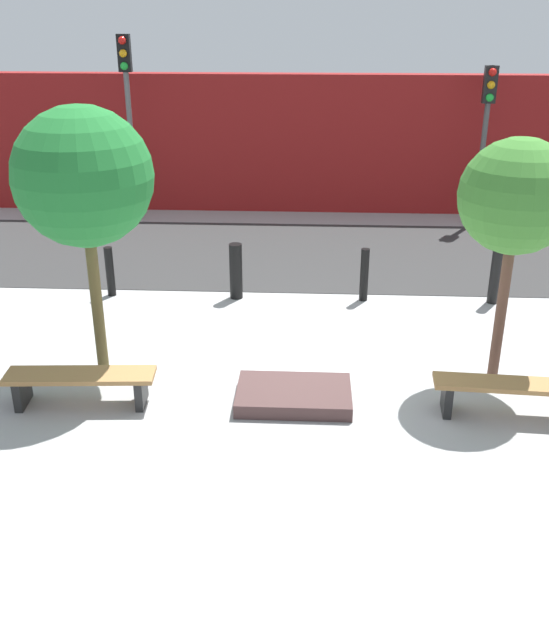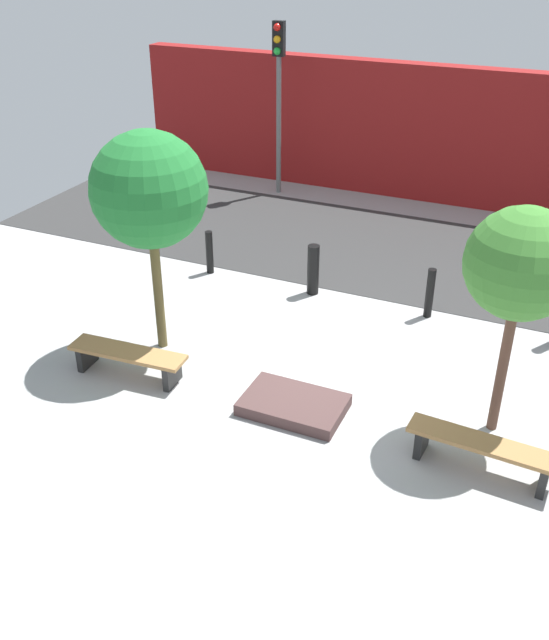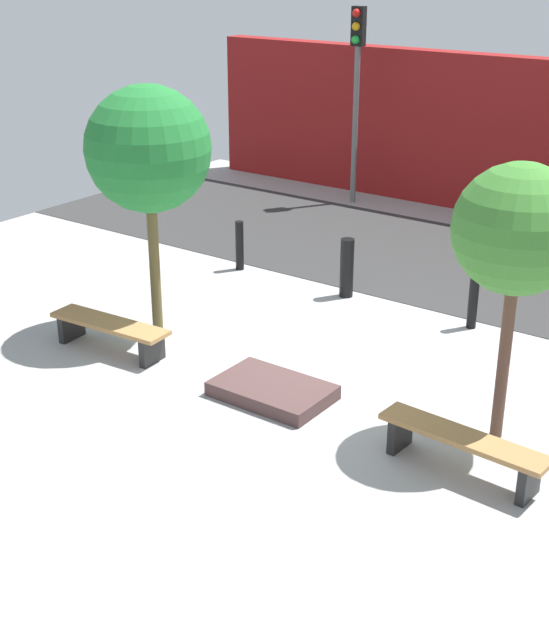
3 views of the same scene
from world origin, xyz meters
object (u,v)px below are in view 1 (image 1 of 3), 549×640
bench_left (81,382)px  bench_right (513,392)px  planter_bed (294,395)px  bollard_far_left (110,272)px  traffic_light_mid_west (486,117)px  tree_behind_right_bench (517,198)px  tree_behind_left_bench (83,178)px  bollard_center (364,275)px  traffic_light_west (128,96)px  bollard_left (236,271)px  bollard_right (495,274)px

bench_left → bench_right: 5.32m
planter_bed → bollard_far_left: 4.81m
planter_bed → traffic_light_mid_west: bearing=64.8°
tree_behind_right_bench → tree_behind_left_bench: bearing=-180.0°
bollard_center → traffic_light_west: size_ratio=0.22×
bollard_left → traffic_light_mid_west: traffic_light_mid_west is taller
planter_bed → bollard_far_left: bearing=133.0°
bench_left → bench_right: (5.32, 0.00, 0.02)m
traffic_light_mid_west → bench_right: bearing=-98.6°
bollard_right → tree_behind_right_bench: bearing=-102.5°
bollard_far_left → bollard_left: size_ratio=0.90×
tree_behind_right_bench → bollard_far_left: (-5.93, 2.76, -2.05)m
bollard_far_left → bollard_left: bollard_left is taller
bench_right → bollard_center: 4.03m
bollard_right → traffic_light_mid_west: traffic_light_mid_west is taller
tree_behind_right_bench → bollard_right: size_ratio=3.08×
bench_left → bollard_far_left: 3.77m
bollard_left → traffic_light_mid_west: bearing=44.1°
bollard_far_left → bollard_center: bearing=0.0°
bollard_right → bollard_left: bearing=180.0°
traffic_light_west → planter_bed: bearing=-64.8°
tree_behind_right_bench → traffic_light_west: traffic_light_west is taller
bench_left → tree_behind_left_bench: bearing=86.3°
bollard_far_left → bollard_left: bearing=0.0°
tree_behind_right_bench → bollard_center: (-1.57, 2.76, -2.02)m
tree_behind_right_bench → bollard_right: tree_behind_right_bench is taller
tree_behind_right_bench → bollard_far_left: bearing=155.1°
tree_behind_left_bench → traffic_light_west: bearing=99.7°
bollard_far_left → tree_behind_right_bench: bearing=-24.9°
tree_behind_left_bench → tree_behind_right_bench: tree_behind_left_bench is taller
bench_right → tree_behind_right_bench: 2.35m
bollard_far_left → bollard_center: bollard_center is taller
bench_left → bollard_right: (5.93, 3.71, 0.20)m
tree_behind_left_bench → bollard_left: bearing=60.4°
bench_left → bollard_far_left: (-0.61, 3.71, 0.12)m
traffic_light_mid_west → bollard_far_left: bearing=-145.9°
tree_behind_left_bench → tree_behind_right_bench: (5.32, 0.00, -0.18)m
bench_left → traffic_light_west: traffic_light_west is taller
planter_bed → tree_behind_right_bench: size_ratio=0.45×
planter_bed → tree_behind_left_bench: tree_behind_left_bench is taller
bollard_far_left → bench_right: bearing=-32.0°
bench_right → traffic_light_mid_west: 8.96m
tree_behind_right_bench → bollard_right: (0.61, 2.76, -1.96)m
planter_bed → tree_behind_left_bench: (-2.66, 0.76, 2.57)m
traffic_light_west → bollard_far_left: bearing=-81.9°
tree_behind_left_bench → bollard_left: (1.57, 2.76, -2.18)m
bench_right → tree_behind_left_bench: tree_behind_left_bench is taller
traffic_light_mid_west → bollard_left: bearing=-135.9°
planter_bed → tree_behind_right_bench: bearing=15.9°
bench_right → bollard_right: 3.77m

